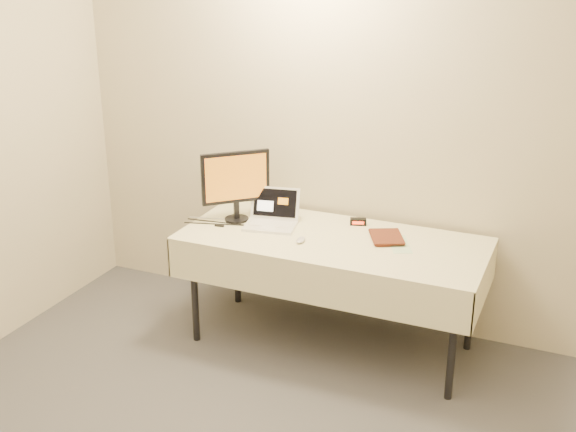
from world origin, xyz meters
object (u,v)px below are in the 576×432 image
at_px(table, 333,247).
at_px(laptop, 272,216).
at_px(monitor, 236,181).
at_px(book, 372,220).

xyz_separation_m(table, laptop, (-0.44, 0.07, 0.11)).
bearing_deg(monitor, book, -41.31).
bearing_deg(laptop, table, -19.88).
relative_size(table, monitor, 4.06).
bearing_deg(book, table, 172.14).
bearing_deg(monitor, laptop, -37.29).
bearing_deg(book, monitor, 156.07).
bearing_deg(monitor, table, -46.73).
xyz_separation_m(table, book, (0.22, 0.07, 0.19)).
relative_size(table, laptop, 5.06).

